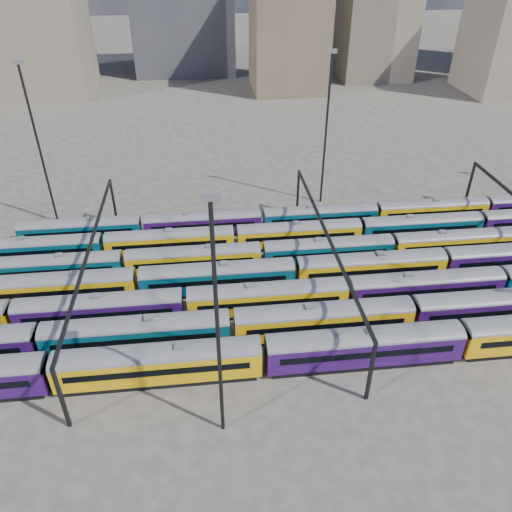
{
  "coord_description": "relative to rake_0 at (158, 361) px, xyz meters",
  "views": [
    {
      "loc": [
        -5.32,
        -53.47,
        41.15
      ],
      "look_at": [
        1.12,
        3.4,
        3.0
      ],
      "focal_mm": 35.0,
      "sensor_mm": 36.0,
      "label": 1
    }
  ],
  "objects": [
    {
      "name": "mast_1",
      "position": [
        -18.67,
        37.0,
        11.09
      ],
      "size": [
        1.4,
        0.5,
        25.6
      ],
      "color": "black",
      "rests_on": "ground"
    },
    {
      "name": "rake_6",
      "position": [
        24.1,
        30.0,
        -0.47
      ],
      "size": [
        93.02,
        2.73,
        4.58
      ],
      "color": "black",
      "rests_on": "ground"
    },
    {
      "name": "gantry_1",
      "position": [
        -8.67,
        15.0,
        3.91
      ],
      "size": [
        0.35,
        40.35,
        8.03
      ],
      "color": "black",
      "rests_on": "ground"
    },
    {
      "name": "rake_5",
      "position": [
        10.09,
        25.0,
        -0.4
      ],
      "size": [
        115.04,
        2.81,
        4.71
      ],
      "color": "black",
      "rests_on": "ground"
    },
    {
      "name": "mast_2",
      "position": [
        6.33,
        -7.0,
        11.09
      ],
      "size": [
        1.4,
        0.5,
        25.6
      ],
      "color": "black",
      "rests_on": "ground"
    },
    {
      "name": "rake_4",
      "position": [
        13.46,
        20.0,
        -0.41
      ],
      "size": [
        114.49,
        2.79,
        4.69
      ],
      "color": "black",
      "rests_on": "ground"
    },
    {
      "name": "gantry_2",
      "position": [
        21.33,
        15.0,
        3.91
      ],
      "size": [
        0.35,
        40.35,
        8.03
      ],
      "color": "black",
      "rests_on": "ground"
    },
    {
      "name": "mast_3",
      "position": [
        26.33,
        39.0,
        11.09
      ],
      "size": [
        1.4,
        0.5,
        25.6
      ],
      "color": "black",
      "rests_on": "ground"
    },
    {
      "name": "rake_2",
      "position": [
        12.95,
        10.0,
        -0.24
      ],
      "size": [
        142.94,
        2.99,
        5.03
      ],
      "color": "black",
      "rests_on": "ground"
    },
    {
      "name": "rake_0",
      "position": [
        0.0,
        0.0,
        0.0
      ],
      "size": [
        110.83,
        3.24,
        5.48
      ],
      "color": "black",
      "rests_on": "ground"
    },
    {
      "name": "ground",
      "position": [
        11.33,
        15.0,
        -2.88
      ],
      "size": [
        500.0,
        500.0,
        0.0
      ],
      "primitive_type": "plane",
      "color": "#413C37",
      "rests_on": "ground"
    },
    {
      "name": "rake_1",
      "position": [
        18.91,
        5.0,
        -0.09
      ],
      "size": [
        107.3,
        3.14,
        5.3
      ],
      "color": "black",
      "rests_on": "ground"
    },
    {
      "name": "rake_3",
      "position": [
        -3.45,
        15.0,
        -0.2
      ],
      "size": [
        124.21,
        3.03,
        5.1
      ],
      "color": "black",
      "rests_on": "ground"
    }
  ]
}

